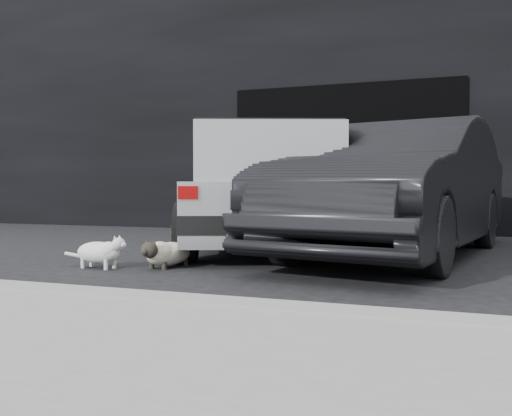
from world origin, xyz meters
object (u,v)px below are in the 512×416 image
(silver_hatchback, at_px, (266,184))
(cat_white, at_px, (101,252))
(second_car, at_px, (399,188))
(cat_siamese, at_px, (166,253))

(silver_hatchback, bearing_deg, cat_white, -132.40)
(silver_hatchback, distance_m, second_car, 1.74)
(second_car, height_order, cat_siamese, second_car)
(silver_hatchback, relative_size, second_car, 0.95)
(silver_hatchback, xyz_separation_m, cat_white, (-0.91, -2.29, -0.67))
(silver_hatchback, relative_size, cat_white, 6.25)
(silver_hatchback, xyz_separation_m, cat_siamese, (-0.35, -2.03, -0.69))
(cat_white, bearing_deg, cat_siamese, 119.75)
(silver_hatchback, bearing_deg, second_car, -31.21)
(cat_white, bearing_deg, second_car, 132.32)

